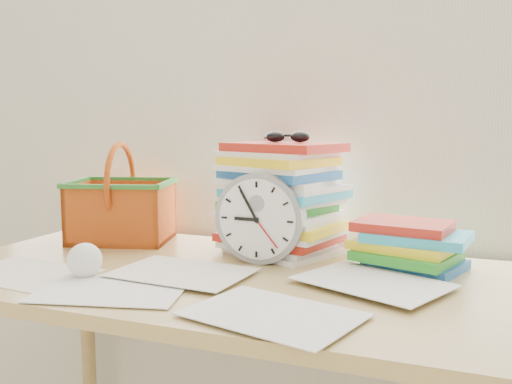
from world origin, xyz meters
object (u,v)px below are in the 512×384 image
at_px(paper_stack, 282,198).
at_px(basket, 121,193).
at_px(clock, 260,218).
at_px(book_stack, 410,245).
at_px(desk, 233,305).

relative_size(paper_stack, basket, 1.10).
xyz_separation_m(clock, book_stack, (0.34, 0.08, -0.06)).
bearing_deg(paper_stack, book_stack, -8.01).
xyz_separation_m(book_stack, basket, (-0.80, 0.01, 0.08)).
relative_size(paper_stack, clock, 1.38).
bearing_deg(basket, paper_stack, -11.46).
distance_m(paper_stack, basket, 0.47).
bearing_deg(desk, clock, 78.20).
height_order(paper_stack, basket, paper_stack).
bearing_deg(desk, book_stack, 27.89).
bearing_deg(desk, paper_stack, 81.93).
bearing_deg(book_stack, paper_stack, 171.99).
xyz_separation_m(desk, paper_stack, (0.03, 0.24, 0.22)).
bearing_deg(book_stack, basket, 179.38).
bearing_deg(book_stack, desk, -152.11).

